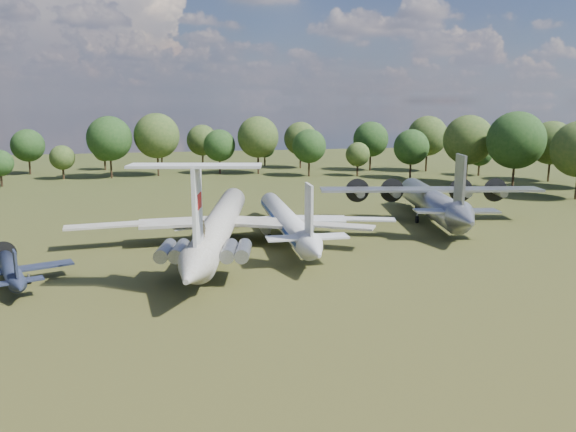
{
  "coord_description": "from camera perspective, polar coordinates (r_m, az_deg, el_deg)",
  "views": [
    {
      "loc": [
        -3.24,
        -68.34,
        19.03
      ],
      "look_at": [
        11.37,
        -1.65,
        5.0
      ],
      "focal_mm": 35.0,
      "sensor_mm": 36.0,
      "label": 1
    }
  ],
  "objects": [
    {
      "name": "person_on_il62",
      "position": [
        59.02,
        -8.63,
        -1.22
      ],
      "size": [
        0.8,
        0.74,
        1.83
      ],
      "primitive_type": "imported",
      "rotation": [
        0.0,
        0.0,
        2.55
      ],
      "color": "#9B834F",
      "rests_on": "il62_airliner"
    },
    {
      "name": "an12_transport",
      "position": [
        92.65,
        14.38,
        1.04
      ],
      "size": [
        42.49,
        45.77,
        5.21
      ],
      "primitive_type": null,
      "rotation": [
        0.0,
        0.0,
        -0.2
      ],
      "color": "gray",
      "rests_on": "ground"
    },
    {
      "name": "small_prop_west",
      "position": [
        65.79,
        -26.31,
        -5.3
      ],
      "size": [
        17.61,
        20.38,
        2.52
      ],
      "primitive_type": null,
      "rotation": [
        0.0,
        0.0,
        0.34
      ],
      "color": "black",
      "rests_on": "ground"
    },
    {
      "name": "ground",
      "position": [
        71.01,
        -9.31,
        -4.09
      ],
      "size": [
        300.0,
        300.0,
        0.0
      ],
      "primitive_type": "plane",
      "color": "#1C3712",
      "rests_on": "ground"
    },
    {
      "name": "il62_airliner",
      "position": [
        73.68,
        -6.93,
        -1.38
      ],
      "size": [
        50.48,
        59.72,
        5.14
      ],
      "primitive_type": null,
      "rotation": [
        0.0,
        0.0,
        -0.21
      ],
      "color": "silver",
      "rests_on": "ground"
    },
    {
      "name": "tu104_jet",
      "position": [
        78.35,
        -0.19,
        -0.87
      ],
      "size": [
        32.78,
        42.89,
        4.19
      ],
      "primitive_type": null,
      "rotation": [
        0.0,
        0.0,
        -0.03
      ],
      "color": "silver",
      "rests_on": "ground"
    }
  ]
}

